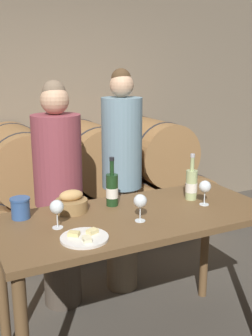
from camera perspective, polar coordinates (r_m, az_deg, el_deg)
name	(u,v)px	position (r m, az deg, el deg)	size (l,w,h in m)	color
stone_wall_back	(37,84)	(4.39, -12.86, 11.73)	(10.00, 0.12, 3.20)	#7F705B
barrel_stack	(57,190)	(3.98, -10.00, -3.22)	(3.49, 0.97, 1.25)	#9E7042
tasting_table	(137,234)	(2.40, 1.57, -9.55)	(1.65, 0.74, 0.93)	brown
person_left	(59,197)	(2.92, -9.70, -4.12)	(0.35, 0.35, 1.70)	#4C4238
person_right	(122,181)	(3.08, -0.59, -1.95)	(0.31, 0.31, 1.78)	#756651
wine_bottle_red	(112,189)	(2.47, -2.03, -3.13)	(0.08, 0.08, 0.31)	#193819
wine_bottle_white	(191,184)	(2.62, 9.48, -2.35)	(0.08, 0.08, 0.31)	#ADBC7F
blue_crock	(20,207)	(2.35, -15.08, -5.51)	(0.12, 0.12, 0.12)	#335693
bread_basket	(71,203)	(2.40, -7.93, -5.08)	(0.20, 0.20, 0.14)	olive
cheese_plate	(84,237)	(2.04, -6.06, -9.99)	(0.25, 0.25, 0.04)	white
wine_glass_far_left	(57,208)	(2.15, -10.01, -5.68)	(0.08, 0.08, 0.16)	white
wine_glass_left	(140,202)	(2.21, 2.08, -4.90)	(0.08, 0.08, 0.16)	white
wine_glass_center	(205,187)	(2.52, 11.39, -2.75)	(0.08, 0.08, 0.16)	white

